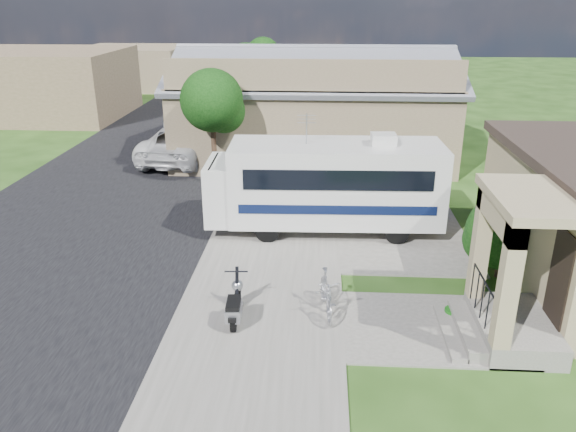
# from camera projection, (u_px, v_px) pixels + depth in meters

# --- Properties ---
(ground) EXTENTS (120.00, 120.00, 0.00)m
(ground) POSITION_uv_depth(u_px,v_px,m) (302.00, 302.00, 13.93)
(ground) COLOR #1C3A0F
(street_slab) EXTENTS (9.00, 80.00, 0.02)m
(street_slab) POSITION_uv_depth(u_px,v_px,m) (133.00, 175.00, 23.63)
(street_slab) COLOR black
(street_slab) RESTS_ON ground
(sidewalk_slab) EXTENTS (4.00, 80.00, 0.06)m
(sidewalk_slab) POSITION_uv_depth(u_px,v_px,m) (287.00, 178.00, 23.25)
(sidewalk_slab) COLOR #636059
(sidewalk_slab) RESTS_ON ground
(driveway_slab) EXTENTS (7.00, 6.00, 0.05)m
(driveway_slab) POSITION_uv_depth(u_px,v_px,m) (354.00, 231.00, 18.01)
(driveway_slab) COLOR #636059
(driveway_slab) RESTS_ON ground
(walk_slab) EXTENTS (4.00, 3.00, 0.05)m
(walk_slab) POSITION_uv_depth(u_px,v_px,m) (431.00, 327.00, 12.82)
(walk_slab) COLOR #636059
(walk_slab) RESTS_ON ground
(warehouse) EXTENTS (12.50, 8.40, 5.04)m
(warehouse) POSITION_uv_depth(u_px,v_px,m) (314.00, 112.00, 26.16)
(warehouse) COLOR brown
(warehouse) RESTS_ON ground
(distant_bldg_far) EXTENTS (10.00, 8.00, 4.00)m
(distant_bldg_far) POSITION_uv_depth(u_px,v_px,m) (41.00, 84.00, 34.58)
(distant_bldg_far) COLOR brown
(distant_bldg_far) RESTS_ON ground
(distant_bldg_near) EXTENTS (8.00, 7.00, 3.20)m
(distant_bldg_near) POSITION_uv_depth(u_px,v_px,m) (134.00, 67.00, 45.75)
(distant_bldg_near) COLOR brown
(distant_bldg_near) RESTS_ON ground
(street_tree_a) EXTENTS (2.44, 2.40, 4.58)m
(street_tree_a) POSITION_uv_depth(u_px,v_px,m) (215.00, 103.00, 21.34)
(street_tree_a) COLOR #2F2215
(street_tree_a) RESTS_ON ground
(street_tree_b) EXTENTS (2.44, 2.40, 4.73)m
(street_tree_b) POSITION_uv_depth(u_px,v_px,m) (248.00, 68.00, 30.57)
(street_tree_b) COLOR #2F2215
(street_tree_b) RESTS_ON ground
(street_tree_c) EXTENTS (2.44, 2.40, 4.42)m
(street_tree_c) POSITION_uv_depth(u_px,v_px,m) (265.00, 56.00, 39.03)
(street_tree_c) COLOR #2F2215
(street_tree_c) RESTS_ON ground
(motorhome) EXTENTS (7.37, 2.57, 3.75)m
(motorhome) POSITION_uv_depth(u_px,v_px,m) (327.00, 183.00, 17.58)
(motorhome) COLOR silver
(motorhome) RESTS_ON ground
(shrub) EXTENTS (2.19, 2.09, 2.68)m
(shrub) POSITION_uv_depth(u_px,v_px,m) (506.00, 229.00, 14.75)
(shrub) COLOR #2F2215
(shrub) RESTS_ON ground
(scooter) EXTENTS (0.55, 1.58, 1.04)m
(scooter) POSITION_uv_depth(u_px,v_px,m) (235.00, 305.00, 12.89)
(scooter) COLOR black
(scooter) RESTS_ON ground
(bicycle) EXTENTS (0.71, 1.77, 1.03)m
(bicycle) POSITION_uv_depth(u_px,v_px,m) (326.00, 296.00, 13.18)
(bicycle) COLOR #9B9BA2
(bicycle) RESTS_ON ground
(pickup_truck) EXTENTS (3.52, 6.39, 1.70)m
(pickup_truck) POSITION_uv_depth(u_px,v_px,m) (186.00, 141.00, 25.69)
(pickup_truck) COLOR silver
(pickup_truck) RESTS_ON ground
(van) EXTENTS (3.45, 6.95, 1.94)m
(van) POSITION_uv_depth(u_px,v_px,m) (202.00, 110.00, 32.14)
(van) COLOR silver
(van) RESTS_ON ground
(garden_hose) EXTENTS (0.43, 0.43, 0.19)m
(garden_hose) POSITION_uv_depth(u_px,v_px,m) (453.00, 314.00, 13.22)
(garden_hose) COLOR #145B12
(garden_hose) RESTS_ON ground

